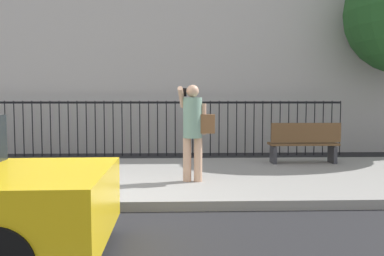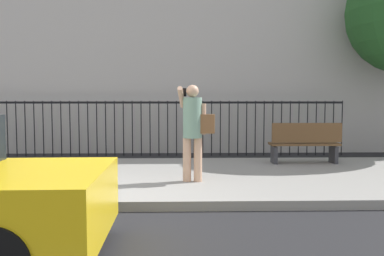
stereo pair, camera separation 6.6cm
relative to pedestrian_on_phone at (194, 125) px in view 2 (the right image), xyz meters
name	(u,v)px [view 2 (the right image)]	position (x,y,z in m)	size (l,w,h in m)	color
ground_plane	(93,212)	(-1.51, -1.46, -1.17)	(60.00, 60.00, 0.00)	black
sidewalk	(117,178)	(-1.51, 0.74, -1.09)	(28.00, 4.40, 0.15)	gray
building_facade	(144,16)	(-1.51, 7.04, 3.37)	(28.00, 4.00, 9.06)	#BCB7B2
iron_fence	(137,121)	(-1.51, 4.44, -0.14)	(12.03, 0.04, 1.60)	black
pedestrian_on_phone	(194,125)	(0.00, 0.00, 0.00)	(0.68, 0.51, 1.74)	tan
street_bench	(305,142)	(2.64, 1.97, -0.51)	(1.60, 0.45, 0.95)	brown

